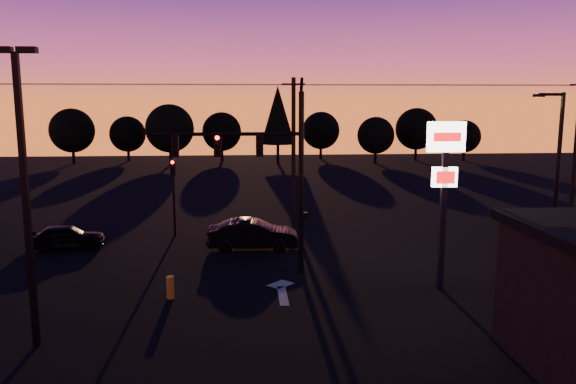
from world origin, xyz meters
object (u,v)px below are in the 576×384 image
parking_lot_light (24,180)px  streetlight (556,168)px  bollard (170,287)px  car_mid (253,234)px  secondary_signal (173,186)px  traffic_signal_mast (264,163)px  pylon_sign (445,169)px  car_left (67,237)px

parking_lot_light → streetlight: 23.05m
parking_lot_light → streetlight: size_ratio=1.14×
bollard → car_mid: bearing=65.5°
secondary_signal → car_mid: secondary_signal is taller
traffic_signal_mast → secondary_signal: traffic_signal_mast is taller
secondary_signal → streetlight: bearing=-17.6°
car_mid → streetlight: bearing=-99.1°
pylon_sign → bollard: (-10.88, -0.46, -4.47)m
traffic_signal_mast → car_left: bearing=153.9°
streetlight → car_mid: 15.21m
car_mid → secondary_signal: bearing=55.6°
parking_lot_light → car_left: size_ratio=2.42×
traffic_signal_mast → car_mid: size_ratio=1.83×
secondary_signal → traffic_signal_mast: bearing=-56.8°
car_mid → traffic_signal_mast: bearing=-171.7°
bollard → car_mid: (3.29, 7.23, 0.33)m
parking_lot_light → car_mid: 13.96m
traffic_signal_mast → bollard: size_ratio=9.68×
parking_lot_light → car_left: 13.12m
traffic_signal_mast → pylon_sign: size_ratio=1.26×
traffic_signal_mast → streetlight: 14.10m
streetlight → car_mid: bearing=169.2°
streetlight → car_left: bearing=171.8°
car_left → car_mid: size_ratio=0.81×
traffic_signal_mast → secondary_signal: 9.19m
pylon_sign → car_left: pylon_sign is taller
secondary_signal → pylon_sign: (12.00, -9.99, 2.05)m
car_left → car_mid: 9.67m
traffic_signal_mast → bollard: 6.58m
traffic_signal_mast → streetlight: traffic_signal_mast is taller
car_left → streetlight: bearing=-106.3°
pylon_sign → car_left: bearing=156.6°
secondary_signal → parking_lot_light: size_ratio=0.48×
pylon_sign → secondary_signal: bearing=140.2°
traffic_signal_mast → car_mid: bearing=96.6°
car_mid → pylon_sign: bearing=-130.0°
pylon_sign → car_left: 19.27m
streetlight → car_left: size_ratio=2.12×
secondary_signal → pylon_sign: size_ratio=0.64×
secondary_signal → car_left: bearing=-154.3°
traffic_signal_mast → car_left: 12.08m
bollard → secondary_signal: bearing=96.1°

